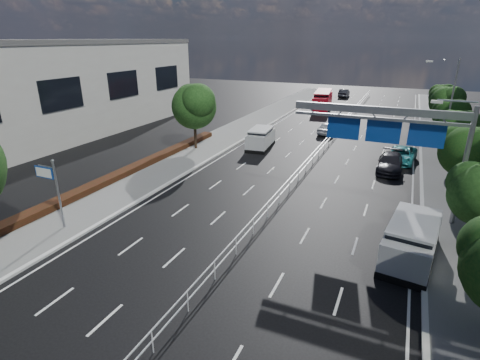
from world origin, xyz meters
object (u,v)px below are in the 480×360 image
at_px(near_car_silver, 328,128).
at_px(white_minivan, 261,138).
at_px(silver_minivan, 412,240).
at_px(parked_car_teal, 401,155).
at_px(overhead_gantry, 397,128).
at_px(near_car_dark, 344,93).
at_px(toilet_sign, 51,182).
at_px(parked_car_dark, 390,163).
at_px(pedestrian_b, 473,182).
at_px(red_bus, 323,100).

bearing_deg(near_car_silver, white_minivan, 65.22).
relative_size(silver_minivan, parked_car_teal, 1.15).
distance_m(overhead_gantry, near_car_dark, 52.13).
relative_size(white_minivan, silver_minivan, 0.88).
bearing_deg(toilet_sign, near_car_silver, 71.74).
height_order(white_minivan, parked_car_dark, white_minivan).
bearing_deg(overhead_gantry, toilet_sign, -150.40).
xyz_separation_m(overhead_gantry, near_car_dark, (-11.01, 50.72, -4.85)).
distance_m(parked_car_teal, pedestrian_b, 8.20).
relative_size(red_bus, near_car_dark, 2.19).
bearing_deg(toilet_sign, parked_car_teal, 50.33).
bearing_deg(silver_minivan, near_car_silver, 117.83).
bearing_deg(near_car_silver, red_bus, -69.98).
height_order(near_car_silver, pedestrian_b, pedestrian_b).
distance_m(white_minivan, pedestrian_b, 19.20).
height_order(near_car_silver, silver_minivan, silver_minivan).
height_order(toilet_sign, overhead_gantry, overhead_gantry).
distance_m(red_bus, silver_minivan, 42.93).
xyz_separation_m(overhead_gantry, near_car_silver, (-7.75, 20.09, -4.86)).
bearing_deg(parked_car_teal, near_car_silver, 142.49).
distance_m(overhead_gantry, white_minivan, 17.65).
xyz_separation_m(near_car_silver, parked_car_dark, (7.51, -11.15, -0.03)).
bearing_deg(near_car_dark, near_car_silver, 95.06).
bearing_deg(red_bus, near_car_silver, -82.22).
relative_size(near_car_silver, pedestrian_b, 2.23).
bearing_deg(near_car_dark, toilet_sign, 82.71).
bearing_deg(white_minivan, pedestrian_b, -23.24).
bearing_deg(silver_minivan, white_minivan, 139.08).
distance_m(red_bus, near_car_dark, 15.23).
distance_m(toilet_sign, parked_car_teal, 28.67).
bearing_deg(red_bus, silver_minivan, -78.92).
height_order(near_car_dark, silver_minivan, silver_minivan).
bearing_deg(parked_car_dark, near_car_silver, 124.15).
relative_size(white_minivan, near_car_silver, 1.12).
relative_size(toilet_sign, parked_car_dark, 0.88).
xyz_separation_m(toilet_sign, red_bus, (5.83, 45.59, -1.41)).
height_order(red_bus, near_car_dark, red_bus).
bearing_deg(red_bus, white_minivan, -99.56).
distance_m(white_minivan, parked_car_dark, 12.84).
height_order(parked_car_teal, parked_car_dark, parked_car_dark).
bearing_deg(parked_car_teal, parked_car_dark, -97.83).
distance_m(overhead_gantry, parked_car_teal, 12.94).
height_order(red_bus, parked_car_teal, red_bus).
relative_size(red_bus, silver_minivan, 1.81).
height_order(overhead_gantry, parked_car_teal, overhead_gantry).
relative_size(toilet_sign, near_car_dark, 0.94).
relative_size(toilet_sign, near_car_silver, 0.99).
distance_m(toilet_sign, parked_car_dark, 25.90).
bearing_deg(pedestrian_b, near_car_dark, -30.60).
relative_size(overhead_gantry, parked_car_teal, 2.12).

